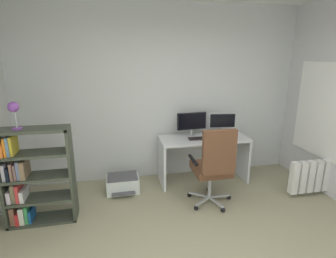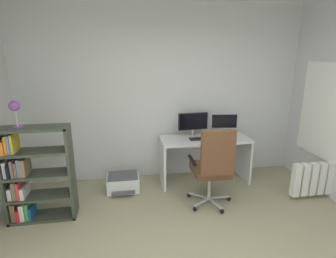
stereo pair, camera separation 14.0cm
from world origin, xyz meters
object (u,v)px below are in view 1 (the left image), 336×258
Objects in this scene: desk at (203,149)px; desk_lamp at (14,110)px; monitor_main at (192,122)px; computer_mouse at (213,137)px; office_chair at (214,164)px; bookshelf at (31,179)px; radiator at (321,175)px; monitor_secondary at (222,122)px; keyboard at (199,138)px; printer at (123,183)px.

desk_lamp is (-2.46, -0.66, 0.88)m from desk.
monitor_main is 4.82× the size of computer_mouse.
bookshelf reaches higher than office_chair.
desk is 2.69m from desk_lamp.
monitor_secondary is at bearing 143.58° from radiator.
desk_lamp is at bearing -180.00° from bookshelf.
keyboard is 3.40× the size of computer_mouse.
computer_mouse is 1.57m from printer.
monitor_secondary is 1.06m from office_chair.
keyboard is 2.38m from bookshelf.
bookshelf is at bearing -163.11° from keyboard.
monitor_main is 0.43× the size of office_chair.
office_chair is 1.71m from radiator.
desk reaches higher than printer.
office_chair is at bearing -2.77° from bookshelf.
desk_lamp is at bearing -154.04° from printer.
desk_lamp is (-2.59, -0.60, 0.67)m from computer_mouse.
printer is (-1.65, -0.21, -0.83)m from monitor_secondary.
office_chair is 2.27m from bookshelf.
computer_mouse is at bearing -140.45° from monitor_secondary.
monitor_secondary is at bearing 53.30° from computer_mouse.
bookshelf reaches higher than radiator.
printer is at bearing -175.63° from desk.
desk_lamp is at bearing -164.61° from monitor_secondary.
monitor_secondary is at bearing 23.39° from keyboard.
office_chair is 1.44m from printer.
desk is at bearing 15.07° from desk_lamp.
monitor_main is 1.43m from printer.
bookshelf is at bearing -160.80° from monitor_main.
computer_mouse is 0.09× the size of office_chair.
desk is at bearing -162.35° from monitor_secondary.
monitor_secondary is at bearing 7.26° from printer.
computer_mouse reaches higher than keyboard.
keyboard is (-0.44, -0.17, -0.20)m from monitor_secondary.
computer_mouse is 2.74m from desk_lamp.
monitor_secondary is 0.37× the size of bookshelf.
bookshelf is at bearing 0.00° from desk_lamp.
desk is 1.24× the size of office_chair.
keyboard reaches higher than printer.
monitor_main is 0.48× the size of radiator.
desk_lamp reaches higher than computer_mouse.
printer is (-1.44, -0.03, -0.63)m from computer_mouse.
keyboard is 0.70× the size of printer.
bookshelf is 3.96m from radiator.
keyboard reaches higher than desk.
desk_lamp is 4.17m from radiator.
computer_mouse is 2.60m from bookshelf.
monitor_main is 2.46m from desk_lamp.
desk_lamp is (-2.37, -0.60, 0.67)m from keyboard.
desk_lamp is (-2.29, -0.77, 0.45)m from monitor_main.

